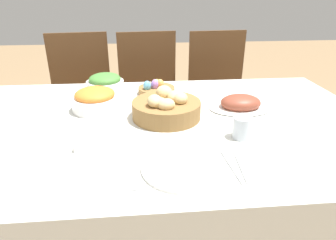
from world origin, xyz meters
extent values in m
cube|color=silver|center=(0.00, 0.00, 0.37)|extent=(1.79, 1.11, 0.73)
cylinder|color=brown|center=(-0.20, 0.62, 0.21)|extent=(0.03, 0.03, 0.42)
cylinder|color=brown|center=(0.18, 0.66, 0.21)|extent=(0.03, 0.03, 0.42)
cylinder|color=brown|center=(-0.24, 1.01, 0.21)|extent=(0.03, 0.03, 0.42)
cylinder|color=brown|center=(0.15, 1.05, 0.21)|extent=(0.03, 0.03, 0.42)
cube|color=brown|center=(-0.03, 0.83, 0.43)|extent=(0.46, 0.46, 0.02)
cube|color=brown|center=(-0.05, 1.03, 0.70)|extent=(0.42, 0.06, 0.51)
cylinder|color=brown|center=(0.30, 0.63, 0.21)|extent=(0.03, 0.03, 0.42)
cylinder|color=brown|center=(0.69, 0.65, 0.21)|extent=(0.03, 0.03, 0.42)
cylinder|color=brown|center=(0.27, 1.01, 0.21)|extent=(0.03, 0.03, 0.42)
cylinder|color=brown|center=(0.66, 1.04, 0.21)|extent=(0.03, 0.03, 0.42)
cube|color=brown|center=(0.48, 0.83, 0.43)|extent=(0.45, 0.45, 0.02)
cube|color=brown|center=(0.47, 1.03, 0.70)|extent=(0.42, 0.05, 0.51)
cylinder|color=brown|center=(-0.68, 0.62, 0.21)|extent=(0.03, 0.03, 0.42)
cylinder|color=brown|center=(-0.30, 0.66, 0.21)|extent=(0.03, 0.03, 0.42)
cylinder|color=brown|center=(-0.73, 1.00, 0.21)|extent=(0.03, 0.03, 0.42)
cylinder|color=brown|center=(-0.34, 1.05, 0.21)|extent=(0.03, 0.03, 0.42)
cube|color=brown|center=(-0.51, 0.83, 0.43)|extent=(0.47, 0.47, 0.02)
cube|color=brown|center=(-0.53, 1.03, 0.70)|extent=(0.42, 0.07, 0.51)
cylinder|color=olive|center=(0.01, 0.03, 0.77)|extent=(0.29, 0.29, 0.07)
ellipsoid|color=#E0C184|center=(0.00, 0.07, 0.83)|extent=(0.10, 0.10, 0.06)
ellipsoid|color=#E0C184|center=(0.05, 0.04, 0.82)|extent=(0.08, 0.09, 0.05)
ellipsoid|color=#E0C184|center=(-0.04, -0.01, 0.83)|extent=(0.06, 0.08, 0.05)
ellipsoid|color=#E0C184|center=(0.06, 0.01, 0.82)|extent=(0.08, 0.08, 0.05)
ellipsoid|color=#E0C184|center=(-0.02, -0.02, 0.82)|extent=(0.09, 0.08, 0.04)
ellipsoid|color=#E0C184|center=(-0.03, 0.00, 0.81)|extent=(0.07, 0.07, 0.05)
ellipsoid|color=#E0C184|center=(0.00, -0.04, 0.82)|extent=(0.08, 0.07, 0.05)
cylinder|color=olive|center=(-0.02, 0.34, 0.75)|extent=(0.19, 0.19, 0.03)
ellipsoid|color=#F4D151|center=(-0.02, 0.36, 0.78)|extent=(0.03, 0.03, 0.04)
ellipsoid|color=#B27AD1|center=(-0.03, 0.33, 0.79)|extent=(0.04, 0.04, 0.05)
ellipsoid|color=#60B2E0|center=(-0.07, 0.32, 0.79)|extent=(0.04, 0.04, 0.05)
ellipsoid|color=#F4D151|center=(-0.03, 0.35, 0.78)|extent=(0.04, 0.04, 0.05)
ellipsoid|color=#F29E4C|center=(0.00, 0.34, 0.79)|extent=(0.04, 0.04, 0.05)
ellipsoid|color=white|center=(0.35, 0.10, 0.74)|extent=(0.28, 0.20, 0.01)
ellipsoid|color=brown|center=(0.35, 0.10, 0.76)|extent=(0.18, 0.14, 0.07)
cylinder|color=white|center=(-0.30, 0.15, 0.76)|extent=(0.21, 0.21, 0.06)
ellipsoid|color=orange|center=(-0.30, 0.15, 0.81)|extent=(0.18, 0.18, 0.06)
cylinder|color=white|center=(-0.28, 0.39, 0.76)|extent=(0.19, 0.19, 0.06)
ellipsoid|color=#478438|center=(-0.28, 0.39, 0.80)|extent=(0.16, 0.16, 0.06)
cylinder|color=white|center=(0.02, -0.36, 0.74)|extent=(0.26, 0.26, 0.01)
cube|color=#B7B7BC|center=(-0.13, -0.36, 0.74)|extent=(0.02, 0.19, 0.00)
cube|color=#B7B7BC|center=(0.17, -0.36, 0.74)|extent=(0.02, 0.19, 0.00)
cube|color=#B7B7BC|center=(0.20, -0.36, 0.74)|extent=(0.02, 0.19, 0.00)
cylinder|color=silver|center=(0.27, -0.18, 0.77)|extent=(0.07, 0.07, 0.08)
cube|color=white|center=(-0.27, -0.20, 0.75)|extent=(0.12, 0.08, 0.03)
camera|label=1|loc=(-0.09, -1.13, 1.25)|focal=32.00mm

